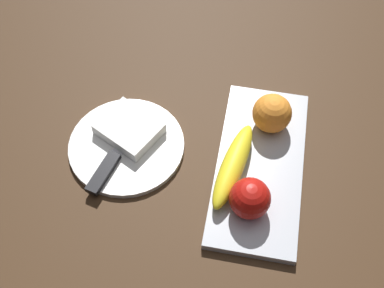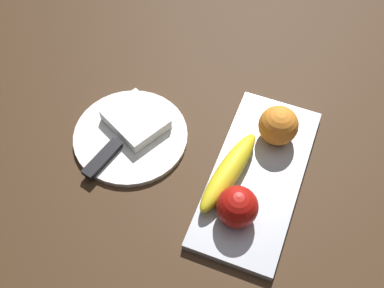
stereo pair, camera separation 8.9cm
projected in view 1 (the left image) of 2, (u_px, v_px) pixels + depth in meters
ground_plane at (269, 189)px, 0.89m from camera, size 2.40×2.40×0.00m
fruit_tray at (259, 166)px, 0.91m from camera, size 0.35×0.16×0.02m
apple at (250, 198)px, 0.82m from camera, size 0.07×0.07×0.07m
banana at (233, 165)px, 0.88m from camera, size 0.19×0.08×0.04m
orange_near_apple at (272, 113)px, 0.92m from camera, size 0.07×0.07×0.07m
dinner_plate at (127, 146)px, 0.94m from camera, size 0.22×0.22×0.01m
folded_napkin at (129, 129)px, 0.94m from camera, size 0.13×0.14×0.02m
knife at (108, 166)px, 0.90m from camera, size 0.18×0.06×0.01m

